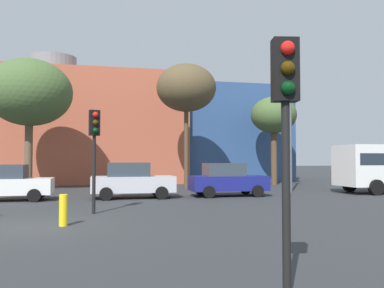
{
  "coord_description": "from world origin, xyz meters",
  "views": [
    {
      "loc": [
        2.01,
        -12.2,
        1.9
      ],
      "look_at": [
        6.41,
        7.31,
        2.68
      ],
      "focal_mm": 37.43,
      "sensor_mm": 36.0,
      "label": 1
    }
  ],
  "objects_px": {
    "parked_car_3": "(132,180)",
    "bare_tree_0": "(186,88)",
    "bollard_yellow_0": "(63,210)",
    "street_lamp": "(290,105)",
    "bare_tree_1": "(274,116)",
    "bare_tree_2": "(30,93)",
    "traffic_light_island": "(94,137)",
    "parked_car_2": "(7,183)",
    "parked_car_4": "(227,180)",
    "traffic_light_near_right": "(286,105)"
  },
  "relations": [
    {
      "from": "bare_tree_1",
      "to": "street_lamp",
      "type": "xyz_separation_m",
      "value": [
        -1.94,
        -6.63,
        -0.11
      ]
    },
    {
      "from": "street_lamp",
      "to": "bare_tree_0",
      "type": "bearing_deg",
      "value": 139.64
    },
    {
      "from": "traffic_light_island",
      "to": "bollard_yellow_0",
      "type": "xyz_separation_m",
      "value": [
        -0.8,
        -2.44,
        -2.24
      ]
    },
    {
      "from": "bare_tree_0",
      "to": "bollard_yellow_0",
      "type": "bearing_deg",
      "value": -114.95
    },
    {
      "from": "bare_tree_2",
      "to": "bollard_yellow_0",
      "type": "xyz_separation_m",
      "value": [
        3.3,
        -13.9,
        -5.53
      ]
    },
    {
      "from": "parked_car_3",
      "to": "bollard_yellow_0",
      "type": "xyz_separation_m",
      "value": [
        -2.51,
        -7.87,
        -0.42
      ]
    },
    {
      "from": "street_lamp",
      "to": "parked_car_4",
      "type": "bearing_deg",
      "value": -158.8
    },
    {
      "from": "parked_car_2",
      "to": "parked_car_3",
      "type": "bearing_deg",
      "value": 0.0
    },
    {
      "from": "bare_tree_2",
      "to": "bare_tree_1",
      "type": "bearing_deg",
      "value": 7.74
    },
    {
      "from": "parked_car_2",
      "to": "bollard_yellow_0",
      "type": "xyz_separation_m",
      "value": [
        3.18,
        -7.87,
        -0.38
      ]
    },
    {
      "from": "bare_tree_1",
      "to": "street_lamp",
      "type": "height_order",
      "value": "street_lamp"
    },
    {
      "from": "traffic_light_island",
      "to": "bare_tree_2",
      "type": "height_order",
      "value": "bare_tree_2"
    },
    {
      "from": "bollard_yellow_0",
      "to": "bare_tree_1",
      "type": "bearing_deg",
      "value": 49.57
    },
    {
      "from": "parked_car_4",
      "to": "street_lamp",
      "type": "height_order",
      "value": "street_lamp"
    },
    {
      "from": "bare_tree_0",
      "to": "bare_tree_1",
      "type": "relative_size",
      "value": 1.25
    },
    {
      "from": "parked_car_2",
      "to": "street_lamp",
      "type": "xyz_separation_m",
      "value": [
        15.06,
        1.73,
        4.27
      ]
    },
    {
      "from": "bare_tree_2",
      "to": "street_lamp",
      "type": "bearing_deg",
      "value": -15.82
    },
    {
      "from": "bare_tree_0",
      "to": "traffic_light_island",
      "type": "bearing_deg",
      "value": -116.29
    },
    {
      "from": "parked_car_3",
      "to": "bare_tree_0",
      "type": "height_order",
      "value": "bare_tree_0"
    },
    {
      "from": "traffic_light_island",
      "to": "bare_tree_2",
      "type": "relative_size",
      "value": 0.45
    },
    {
      "from": "parked_car_2",
      "to": "bare_tree_2",
      "type": "bearing_deg",
      "value": 91.12
    },
    {
      "from": "parked_car_3",
      "to": "bollard_yellow_0",
      "type": "relative_size",
      "value": 4.49
    },
    {
      "from": "parked_car_2",
      "to": "parked_car_4",
      "type": "distance_m",
      "value": 10.61
    },
    {
      "from": "parked_car_4",
      "to": "bare_tree_2",
      "type": "xyz_separation_m",
      "value": [
        -10.72,
        6.03,
        5.13
      ]
    },
    {
      "from": "street_lamp",
      "to": "traffic_light_near_right",
      "type": "bearing_deg",
      "value": -116.76
    },
    {
      "from": "bare_tree_1",
      "to": "traffic_light_near_right",
      "type": "bearing_deg",
      "value": -113.93
    },
    {
      "from": "traffic_light_near_right",
      "to": "traffic_light_island",
      "type": "distance_m",
      "value": 9.7
    },
    {
      "from": "parked_car_2",
      "to": "bare_tree_2",
      "type": "xyz_separation_m",
      "value": [
        -0.12,
        6.03,
        5.15
      ]
    },
    {
      "from": "street_lamp",
      "to": "bollard_yellow_0",
      "type": "bearing_deg",
      "value": -141.06
    },
    {
      "from": "parked_car_3",
      "to": "parked_car_4",
      "type": "relative_size",
      "value": 1.02
    },
    {
      "from": "traffic_light_near_right",
      "to": "bare_tree_0",
      "type": "distance_m",
      "value": 21.56
    },
    {
      "from": "bare_tree_0",
      "to": "bare_tree_2",
      "type": "bearing_deg",
      "value": -178.75
    },
    {
      "from": "traffic_light_near_right",
      "to": "bare_tree_0",
      "type": "bearing_deg",
      "value": -178.14
    },
    {
      "from": "bare_tree_0",
      "to": "bare_tree_1",
      "type": "height_order",
      "value": "bare_tree_0"
    },
    {
      "from": "street_lamp",
      "to": "traffic_light_island",
      "type": "bearing_deg",
      "value": -147.13
    },
    {
      "from": "bare_tree_1",
      "to": "bare_tree_2",
      "type": "relative_size",
      "value": 0.83
    },
    {
      "from": "traffic_light_island",
      "to": "bare_tree_1",
      "type": "relative_size",
      "value": 0.55
    },
    {
      "from": "traffic_light_island",
      "to": "bollard_yellow_0",
      "type": "distance_m",
      "value": 3.41
    },
    {
      "from": "parked_car_4",
      "to": "traffic_light_near_right",
      "type": "xyz_separation_m",
      "value": [
        -3.84,
        -14.72,
        1.81
      ]
    },
    {
      "from": "parked_car_2",
      "to": "traffic_light_island",
      "type": "distance_m",
      "value": 6.99
    },
    {
      "from": "parked_car_3",
      "to": "bare_tree_1",
      "type": "distance_m",
      "value": 14.73
    },
    {
      "from": "bare_tree_2",
      "to": "street_lamp",
      "type": "relative_size",
      "value": 0.88
    },
    {
      "from": "bare_tree_1",
      "to": "street_lamp",
      "type": "relative_size",
      "value": 0.73
    },
    {
      "from": "bollard_yellow_0",
      "to": "street_lamp",
      "type": "relative_size",
      "value": 0.1
    },
    {
      "from": "traffic_light_island",
      "to": "street_lamp",
      "type": "distance_m",
      "value": 13.41
    },
    {
      "from": "bare_tree_0",
      "to": "street_lamp",
      "type": "height_order",
      "value": "street_lamp"
    },
    {
      "from": "traffic_light_island",
      "to": "bare_tree_1",
      "type": "distance_m",
      "value": 19.14
    },
    {
      "from": "bare_tree_1",
      "to": "bare_tree_2",
      "type": "distance_m",
      "value": 17.3
    },
    {
      "from": "parked_car_3",
      "to": "bare_tree_2",
      "type": "relative_size",
      "value": 0.5
    },
    {
      "from": "bollard_yellow_0",
      "to": "traffic_light_near_right",
      "type": "bearing_deg",
      "value": -62.34
    }
  ]
}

